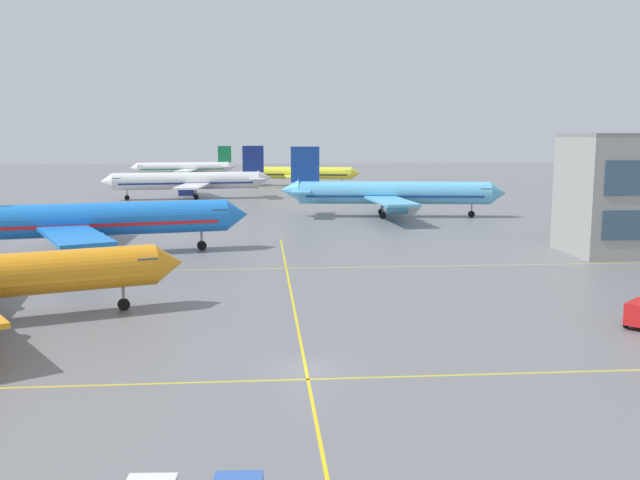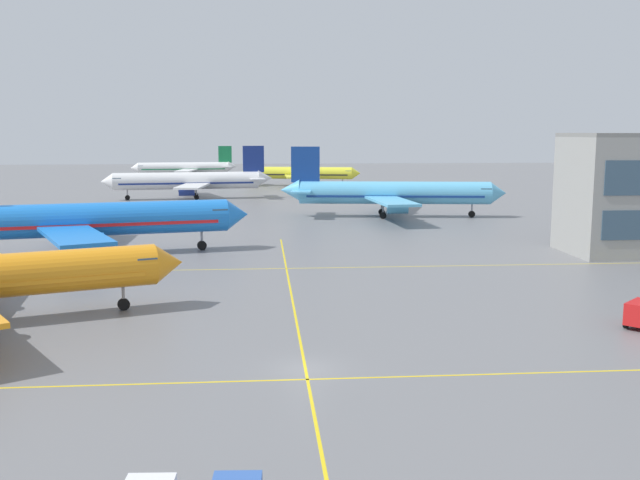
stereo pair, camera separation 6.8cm
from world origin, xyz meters
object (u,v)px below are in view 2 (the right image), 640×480
at_px(airliner_second_row, 81,220).
at_px(airliner_third_row, 391,193).
at_px(airliner_far_right_stand, 300,173).
at_px(airliner_far_left_stand, 189,181).
at_px(airliner_distant_taxiway, 185,168).

relative_size(airliner_second_row, airliner_third_row, 1.02).
distance_m(airliner_second_row, airliner_far_right_stand, 117.61).
height_order(airliner_third_row, airliner_far_right_stand, airliner_third_row).
height_order(airliner_far_left_stand, airliner_far_right_stand, airliner_far_left_stand).
xyz_separation_m(airliner_far_right_stand, airliner_distant_taxiway, (-35.38, 33.08, 0.01)).
relative_size(airliner_second_row, airliner_far_left_stand, 1.07).
distance_m(airliner_far_right_stand, airliner_distant_taxiway, 48.44).
height_order(airliner_second_row, airliner_far_right_stand, airliner_second_row).
relative_size(airliner_far_left_stand, airliner_distant_taxiway, 1.13).
distance_m(airliner_third_row, airliner_far_right_stand, 76.88).
bearing_deg(airliner_distant_taxiway, airliner_third_row, -66.40).
xyz_separation_m(airliner_third_row, airliner_distant_taxiway, (-47.61, 108.98, -0.67)).
height_order(airliner_far_right_stand, airliner_distant_taxiway, airliner_distant_taxiway).
distance_m(airliner_third_row, airliner_far_left_stand, 54.87).
distance_m(airliner_third_row, airliner_distant_taxiway, 118.93).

